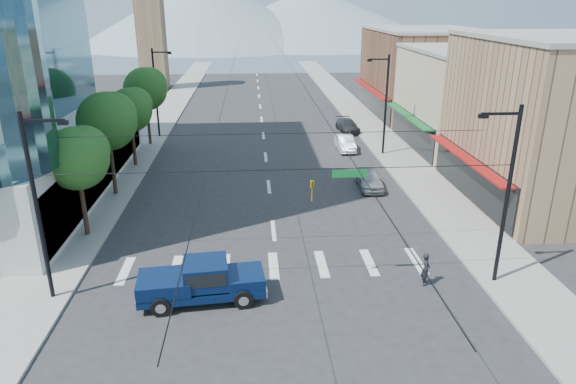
% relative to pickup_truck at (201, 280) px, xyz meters
% --- Properties ---
extents(ground, '(160.00, 160.00, 0.00)m').
position_rel_pickup_truck_xyz_m(ground, '(3.72, 1.60, -1.05)').
color(ground, '#28282B').
rests_on(ground, ground).
extents(sidewalk_left, '(4.00, 120.00, 0.15)m').
position_rel_pickup_truck_xyz_m(sidewalk_left, '(-8.28, 41.60, -0.97)').
color(sidewalk_left, gray).
rests_on(sidewalk_left, ground).
extents(sidewalk_right, '(4.00, 120.00, 0.15)m').
position_rel_pickup_truck_xyz_m(sidewalk_right, '(15.72, 41.60, -0.97)').
color(sidewalk_right, gray).
rests_on(sidewalk_right, ground).
extents(shop_near, '(12.00, 14.00, 11.00)m').
position_rel_pickup_truck_xyz_m(shop_near, '(23.72, 11.60, 4.45)').
color(shop_near, '#8C6B4C').
rests_on(shop_near, ground).
extents(shop_mid, '(12.00, 14.00, 9.00)m').
position_rel_pickup_truck_xyz_m(shop_mid, '(23.72, 25.60, 3.45)').
color(shop_mid, tan).
rests_on(shop_mid, ground).
extents(shop_far, '(12.00, 18.00, 10.00)m').
position_rel_pickup_truck_xyz_m(shop_far, '(23.72, 41.60, 3.95)').
color(shop_far, brown).
rests_on(shop_far, ground).
extents(clock_tower, '(4.80, 4.80, 20.40)m').
position_rel_pickup_truck_xyz_m(clock_tower, '(-12.78, 63.60, 9.59)').
color(clock_tower, '#8C6B4C').
rests_on(clock_tower, ground).
extents(mountain_left, '(80.00, 80.00, 22.00)m').
position_rel_pickup_truck_xyz_m(mountain_left, '(-11.28, 151.60, 9.95)').
color(mountain_left, gray).
rests_on(mountain_left, ground).
extents(mountain_right, '(90.00, 90.00, 18.00)m').
position_rel_pickup_truck_xyz_m(mountain_right, '(23.72, 161.60, 7.95)').
color(mountain_right, gray).
rests_on(mountain_right, ground).
extents(tree_near, '(3.65, 3.64, 6.71)m').
position_rel_pickup_truck_xyz_m(tree_near, '(-7.35, 7.70, 3.94)').
color(tree_near, black).
rests_on(tree_near, ground).
extents(tree_midnear, '(4.09, 4.09, 7.52)m').
position_rel_pickup_truck_xyz_m(tree_midnear, '(-7.35, 14.70, 4.55)').
color(tree_midnear, black).
rests_on(tree_midnear, ground).
extents(tree_midfar, '(3.65, 3.64, 6.71)m').
position_rel_pickup_truck_xyz_m(tree_midfar, '(-7.35, 21.70, 3.94)').
color(tree_midfar, black).
rests_on(tree_midfar, ground).
extents(tree_far, '(4.09, 4.09, 7.52)m').
position_rel_pickup_truck_xyz_m(tree_far, '(-7.35, 28.70, 4.55)').
color(tree_far, black).
rests_on(tree_far, ground).
extents(signal_rig, '(21.80, 0.20, 9.00)m').
position_rel_pickup_truck_xyz_m(signal_rig, '(3.91, 0.60, 3.60)').
color(signal_rig, black).
rests_on(signal_rig, ground).
extents(lamp_pole_nw, '(2.00, 0.25, 9.00)m').
position_rel_pickup_truck_xyz_m(lamp_pole_nw, '(-6.95, 31.60, 3.89)').
color(lamp_pole_nw, black).
rests_on(lamp_pole_nw, ground).
extents(lamp_pole_ne, '(2.00, 0.25, 9.00)m').
position_rel_pickup_truck_xyz_m(lamp_pole_ne, '(14.39, 23.60, 3.89)').
color(lamp_pole_ne, black).
rests_on(lamp_pole_ne, ground).
extents(pickup_truck, '(6.12, 2.76, 2.01)m').
position_rel_pickup_truck_xyz_m(pickup_truck, '(0.00, 0.00, 0.00)').
color(pickup_truck, '#08193F').
rests_on(pickup_truck, ground).
extents(pedestrian, '(0.54, 0.70, 1.73)m').
position_rel_pickup_truck_xyz_m(pedestrian, '(10.96, 0.66, -0.19)').
color(pedestrian, black).
rests_on(pedestrian, ground).
extents(parked_car_near, '(1.92, 4.32, 1.45)m').
position_rel_pickup_truck_xyz_m(parked_car_near, '(11.32, 14.81, -0.33)').
color(parked_car_near, '#A5A6AA').
rests_on(parked_car_near, ground).
extents(parked_car_mid, '(1.51, 4.21, 1.38)m').
position_rel_pickup_truck_xyz_m(parked_car_mid, '(11.32, 25.39, -0.36)').
color(parked_car_mid, white).
rests_on(parked_car_mid, ground).
extents(parked_car_far, '(2.26, 4.73, 1.33)m').
position_rel_pickup_truck_xyz_m(parked_car_far, '(12.88, 32.67, -0.38)').
color(parked_car_far, '#313133').
rests_on(parked_car_far, ground).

